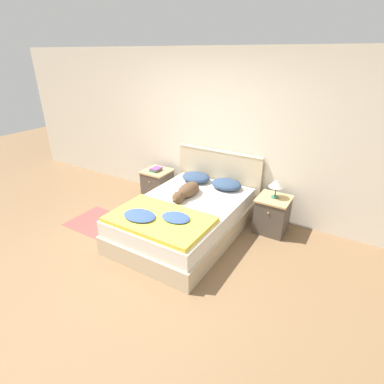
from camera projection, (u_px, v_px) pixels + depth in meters
The scene contains 13 objects.
ground_plane at pixel (132, 267), 3.78m from camera, with size 16.00×16.00×0.00m, color brown.
wall_back at pixel (214, 132), 4.88m from camera, with size 9.00×0.06×2.55m.
bed at pixel (185, 219), 4.38m from camera, with size 1.43×2.08×0.50m.
headboard at pixel (218, 178), 5.08m from camera, with size 1.51×0.06×1.02m.
nightstand_left at pixel (158, 184), 5.45m from camera, with size 0.46×0.47×0.55m.
nightstand_right at pixel (272, 214), 4.44m from camera, with size 0.46×0.47×0.55m.
pillow_left at pixel (196, 177), 4.98m from camera, with size 0.48×0.39×0.14m.
pillow_right at pixel (226, 184), 4.72m from camera, with size 0.48×0.39×0.14m.
quilt at pixel (159, 219), 3.80m from camera, with size 1.29×0.82×0.11m.
dog at pixel (187, 191), 4.43m from camera, with size 0.24×0.70×0.20m.
book_stack at pixel (156, 169), 5.30m from camera, with size 0.16×0.21×0.06m.
table_lamp at pixel (277, 184), 4.25m from camera, with size 0.22×0.22×0.28m.
rug at pixel (101, 223), 4.74m from camera, with size 1.01×0.73×0.00m.
Camera 1 is at (2.22, -2.19, 2.46)m, focal length 28.00 mm.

